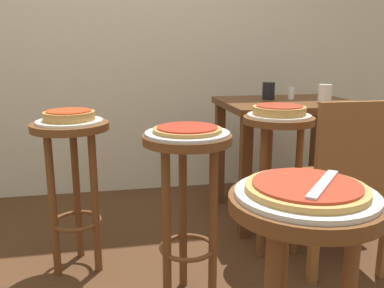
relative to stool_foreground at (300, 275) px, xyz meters
The scene contains 18 objects.
stool_foreground is the anchor object (origin of this frame).
serving_plate_foreground 0.21m from the stool_foreground, ahead, with size 0.33×0.33×0.01m, color silver.
pizza_foreground 0.22m from the stool_foreground, ahead, with size 0.28×0.28×0.02m.
stool_middle 0.75m from the stool_foreground, 100.88° to the left, with size 0.36×0.36×0.74m.
serving_plate_middle 0.78m from the stool_foreground, 100.88° to the left, with size 0.34×0.34×0.01m, color silver.
pizza_middle 0.78m from the stool_foreground, 100.88° to the left, with size 0.28×0.28×0.02m.
stool_leftside 1.15m from the stool_foreground, 70.08° to the left, with size 0.36×0.36×0.74m.
serving_plate_leftside 1.17m from the stool_foreground, 70.08° to the left, with size 0.32×0.32×0.01m, color white.
pizza_leftside 1.18m from the stool_foreground, 70.08° to the left, with size 0.27×0.27×0.05m.
stool_rear 1.28m from the stool_foreground, 119.42° to the left, with size 0.36×0.36×0.74m.
serving_plate_rear 1.29m from the stool_foreground, 119.42° to the left, with size 0.30×0.30×0.01m, color white.
pizza_rear 1.30m from the stool_foreground, 119.42° to the left, with size 0.23×0.23×0.05m.
dining_table 1.68m from the stool_foreground, 67.29° to the left, with size 0.82×0.66×0.75m.
cup_near_edge 1.65m from the stool_foreground, 59.86° to the left, with size 0.08×0.08×0.11m, color silver.
cup_far_edge 1.76m from the stool_foreground, 71.33° to the left, with size 0.08×0.08×0.11m, color black.
condiment_shaker 1.78m from the stool_foreground, 66.61° to the left, with size 0.04×0.04×0.08m, color white.
wooden_chair 1.07m from the stool_foreground, 53.56° to the left, with size 0.41×0.41×0.85m.
pizza_server_knife 0.24m from the stool_foreground, 33.69° to the right, with size 0.22×0.02×0.01m, color silver.
Camera 1 is at (-0.02, -1.45, 1.07)m, focal length 38.13 mm.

